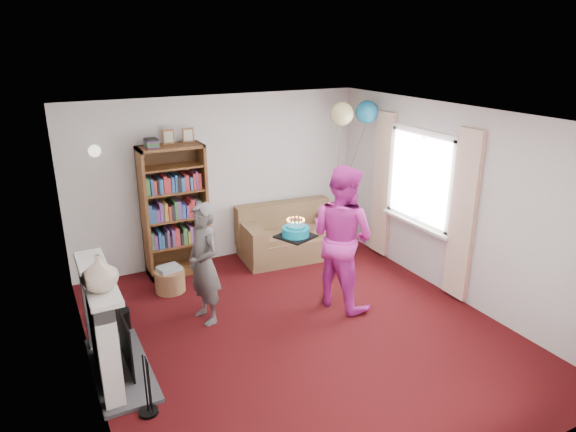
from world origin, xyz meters
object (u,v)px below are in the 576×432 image
bookcase (174,211)px  birthday_cake (296,232)px  person_striped (204,264)px  person_magenta (342,237)px  sofa (289,236)px

bookcase → birthday_cake: (0.90, -1.98, 0.21)m
person_striped → birthday_cake: bearing=54.1°
person_striped → person_magenta: 1.73m
person_magenta → birthday_cake: 0.72m
person_magenta → bookcase: bearing=20.6°
person_striped → sofa: bearing=114.5°
person_striped → person_magenta: size_ratio=0.81×
sofa → person_magenta: bearing=-89.6°
bookcase → person_striped: (-0.08, -1.53, -0.18)m
bookcase → person_magenta: bearing=-50.4°
person_striped → birthday_cake: (0.98, -0.45, 0.39)m
sofa → birthday_cake: bearing=-110.3°
bookcase → person_striped: bearing=-93.0°
bookcase → sofa: size_ratio=1.36×
person_magenta → sofa: bearing=-23.4°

